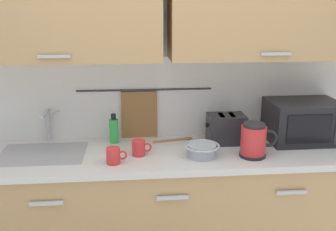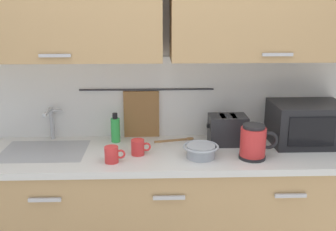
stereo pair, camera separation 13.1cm
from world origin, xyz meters
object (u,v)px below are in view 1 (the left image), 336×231
(dish_soap_bottle, at_px, (114,130))
(mug_by_kettle, at_px, (139,148))
(toaster, at_px, (226,129))
(mixing_bowl, at_px, (202,150))
(wooden_spoon, at_px, (178,139))
(microwave, at_px, (303,121))
(electric_kettle, at_px, (254,140))
(mug_near_sink, at_px, (114,156))

(dish_soap_bottle, relative_size, mug_by_kettle, 1.63)
(dish_soap_bottle, bearing_deg, toaster, -5.04)
(mixing_bowl, height_order, wooden_spoon, mixing_bowl)
(mixing_bowl, bearing_deg, microwave, 17.37)
(mug_by_kettle, height_order, wooden_spoon, mug_by_kettle)
(toaster, xyz_separation_m, wooden_spoon, (-0.31, 0.07, -0.09))
(electric_kettle, xyz_separation_m, dish_soap_bottle, (-0.84, 0.32, -0.01))
(dish_soap_bottle, xyz_separation_m, mixing_bowl, (0.53, -0.30, -0.04))
(microwave, height_order, electric_kettle, microwave)
(electric_kettle, height_order, toaster, electric_kettle)
(mixing_bowl, xyz_separation_m, wooden_spoon, (-0.11, 0.30, -0.04))
(dish_soap_bottle, bearing_deg, microwave, -3.31)
(microwave, height_order, wooden_spoon, microwave)
(microwave, height_order, mug_by_kettle, microwave)
(mug_near_sink, xyz_separation_m, wooden_spoon, (0.41, 0.36, -0.04))
(mug_near_sink, bearing_deg, microwave, 12.74)
(dish_soap_bottle, bearing_deg, wooden_spoon, 0.76)
(microwave, xyz_separation_m, dish_soap_bottle, (-1.25, 0.07, -0.05))
(microwave, distance_m, mug_by_kettle, 1.11)
(microwave, distance_m, dish_soap_bottle, 1.25)
(dish_soap_bottle, height_order, wooden_spoon, dish_soap_bottle)
(toaster, bearing_deg, mixing_bowl, -130.86)
(dish_soap_bottle, xyz_separation_m, wooden_spoon, (0.42, 0.01, -0.08))
(mixing_bowl, xyz_separation_m, toaster, (0.20, 0.23, 0.05))
(microwave, relative_size, mug_by_kettle, 3.83)
(mixing_bowl, bearing_deg, toaster, 49.14)
(toaster, bearing_deg, microwave, -0.84)
(dish_soap_bottle, height_order, toaster, dish_soap_bottle)
(wooden_spoon, bearing_deg, electric_kettle, -38.02)
(toaster, bearing_deg, mug_by_kettle, -163.06)
(mug_near_sink, bearing_deg, wooden_spoon, 40.97)
(dish_soap_bottle, height_order, mug_near_sink, dish_soap_bottle)
(electric_kettle, distance_m, dish_soap_bottle, 0.90)
(microwave, relative_size, mug_near_sink, 3.83)
(mug_near_sink, bearing_deg, electric_kettle, 2.22)
(microwave, xyz_separation_m, mug_near_sink, (-1.24, -0.28, -0.09))
(mug_by_kettle, bearing_deg, wooden_spoon, 42.74)
(electric_kettle, distance_m, wooden_spoon, 0.54)
(mixing_bowl, relative_size, wooden_spoon, 0.78)
(microwave, bearing_deg, dish_soap_bottle, 176.69)
(electric_kettle, bearing_deg, mug_by_kettle, 173.27)
(microwave, bearing_deg, mug_by_kettle, -171.28)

